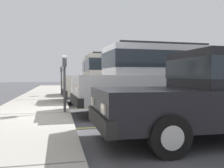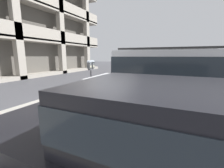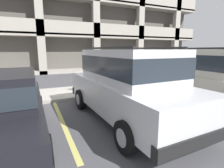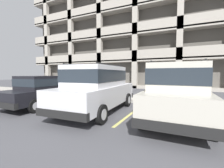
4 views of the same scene
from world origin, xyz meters
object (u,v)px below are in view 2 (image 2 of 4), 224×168
(red_sedan, at_px, (150,145))
(parking_meter_far, at_px, (137,64))
(blue_coupe, at_px, (174,67))
(silver_suv, at_px, (166,81))
(dark_hatchback, at_px, (167,71))
(parking_meter_near, at_px, (91,71))

(red_sedan, xyz_separation_m, parking_meter_far, (9.44, 2.77, 0.42))
(red_sedan, distance_m, blue_coupe, 9.48)
(silver_suv, xyz_separation_m, parking_meter_far, (6.36, 2.65, 0.16))
(red_sedan, height_order, dark_hatchback, dark_hatchback)
(parking_meter_near, bearing_deg, parking_meter_far, 0.16)
(blue_coupe, bearing_deg, parking_meter_far, 92.69)
(silver_suv, xyz_separation_m, blue_coupe, (6.39, 0.07, 0.00))
(parking_meter_far, bearing_deg, red_sedan, -163.63)
(dark_hatchback, bearing_deg, parking_meter_far, 36.54)
(dark_hatchback, relative_size, parking_meter_near, 3.10)
(silver_suv, height_order, parking_meter_near, silver_suv)
(dark_hatchback, relative_size, blue_coupe, 0.99)
(silver_suv, height_order, dark_hatchback, same)
(red_sedan, relative_size, dark_hatchback, 0.94)
(red_sedan, height_order, parking_meter_near, parking_meter_near)
(silver_suv, xyz_separation_m, dark_hatchback, (3.16, 0.24, 0.00))
(parking_meter_near, bearing_deg, silver_suv, -90.15)
(dark_hatchback, distance_m, blue_coupe, 3.23)
(silver_suv, xyz_separation_m, red_sedan, (-3.09, -0.12, -0.27))
(parking_meter_far, bearing_deg, dark_hatchback, -142.98)
(dark_hatchback, xyz_separation_m, blue_coupe, (3.23, -0.17, 0.00))
(red_sedan, distance_m, parking_meter_near, 4.17)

